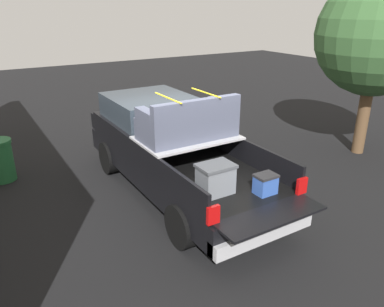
% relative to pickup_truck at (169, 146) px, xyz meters
% --- Properties ---
extents(ground_plane, '(40.00, 40.00, 0.00)m').
position_rel_pickup_truck_xyz_m(ground_plane, '(-0.36, -0.00, -0.96)').
color(ground_plane, black).
extents(pickup_truck, '(6.05, 2.06, 2.23)m').
position_rel_pickup_truck_xyz_m(pickup_truck, '(0.00, 0.00, 0.00)').
color(pickup_truck, black).
rests_on(pickup_truck, ground_plane).
extents(tree_background, '(3.01, 3.01, 4.61)m').
position_rel_pickup_truck_xyz_m(tree_background, '(-0.87, -5.42, 2.14)').
color(tree_background, brown).
rests_on(tree_background, ground_plane).
extents(trash_can, '(0.60, 0.60, 0.98)m').
position_rel_pickup_truck_xyz_m(trash_can, '(2.26, 3.16, -0.46)').
color(trash_can, '#1E592D').
rests_on(trash_can, ground_plane).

